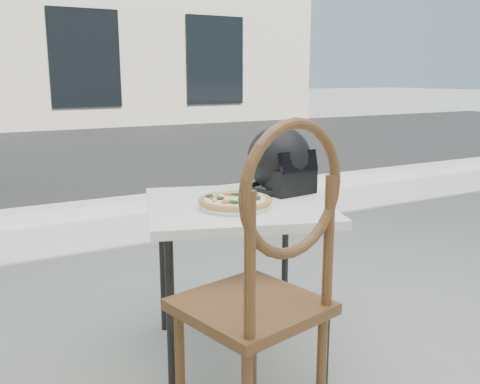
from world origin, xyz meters
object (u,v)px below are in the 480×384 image
pizza (235,200)px  plate (235,205)px  cafe_chair_main (268,273)px  cafe_table_main (236,217)px  helmet (280,163)px

pizza → plate: bearing=-115.6°
cafe_chair_main → plate: bearing=-120.0°
plate → cafe_table_main: bearing=58.5°
cafe_table_main → cafe_chair_main: 0.62m
cafe_table_main → plate: (-0.05, -0.08, 0.07)m
plate → pizza: size_ratio=0.97×
pizza → cafe_chair_main: 0.54m
pizza → cafe_chair_main: (-0.16, -0.50, -0.11)m
helmet → cafe_chair_main: bearing=-132.6°
helmet → cafe_chair_main: (-0.49, -0.68, -0.22)m
plate → cafe_chair_main: (-0.16, -0.50, -0.09)m
helmet → cafe_chair_main: cafe_chair_main is taller
cafe_table_main → cafe_chair_main: (-0.21, -0.58, -0.02)m
pizza → helmet: bearing=28.0°
plate → cafe_chair_main: size_ratio=0.30×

